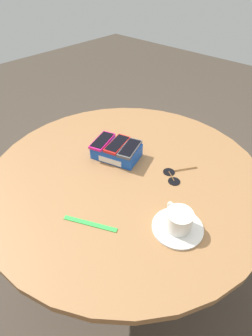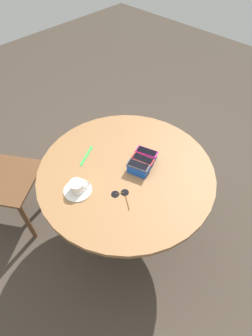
# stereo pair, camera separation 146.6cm
# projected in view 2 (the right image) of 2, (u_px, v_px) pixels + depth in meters

# --- Properties ---
(ground_plane) EXTENTS (8.00, 8.00, 0.00)m
(ground_plane) POSITION_uv_depth(u_px,v_px,m) (126.00, 229.00, 2.23)
(ground_plane) COLOR #42382D
(round_table) EXTENTS (1.12, 1.12, 0.77)m
(round_table) POSITION_uv_depth(u_px,v_px,m) (126.00, 180.00, 1.73)
(round_table) COLOR #2D2D2D
(round_table) RESTS_ON ground_plane
(phone_box) EXTENTS (0.22, 0.17, 0.06)m
(phone_box) POSITION_uv_depth(u_px,v_px,m) (142.00, 162.00, 1.65)
(phone_box) COLOR blue
(phone_box) RESTS_ON round_table
(phone_magenta) EXTENTS (0.10, 0.15, 0.01)m
(phone_magenta) POSITION_uv_depth(u_px,v_px,m) (147.00, 152.00, 1.67)
(phone_magenta) COLOR #D11975
(phone_magenta) RESTS_ON phone_box
(phone_red) EXTENTS (0.09, 0.15, 0.01)m
(phone_red) POSITION_uv_depth(u_px,v_px,m) (143.00, 159.00, 1.62)
(phone_red) COLOR red
(phone_red) RESTS_ON phone_box
(phone_gray) EXTENTS (0.10, 0.15, 0.01)m
(phone_gray) POSITION_uv_depth(u_px,v_px,m) (138.00, 165.00, 1.59)
(phone_gray) COLOR #515156
(phone_gray) RESTS_ON phone_box
(saucer) EXTENTS (0.17, 0.17, 0.01)m
(saucer) POSITION_uv_depth(u_px,v_px,m) (78.00, 190.00, 1.54)
(saucer) COLOR silver
(saucer) RESTS_ON round_table
(coffee_cup) EXTENTS (0.11, 0.09, 0.07)m
(coffee_cup) POSITION_uv_depth(u_px,v_px,m) (77.00, 186.00, 1.51)
(coffee_cup) COLOR silver
(coffee_cup) RESTS_ON saucer
(lanyard_strap) EXTENTS (0.18, 0.09, 0.00)m
(lanyard_strap) POSITION_uv_depth(u_px,v_px,m) (87.00, 156.00, 1.73)
(lanyard_strap) COLOR green
(lanyard_strap) RESTS_ON round_table
(sunglasses) EXTENTS (0.09, 0.16, 0.01)m
(sunglasses) POSITION_uv_depth(u_px,v_px,m) (121.00, 194.00, 1.53)
(sunglasses) COLOR black
(sunglasses) RESTS_ON round_table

